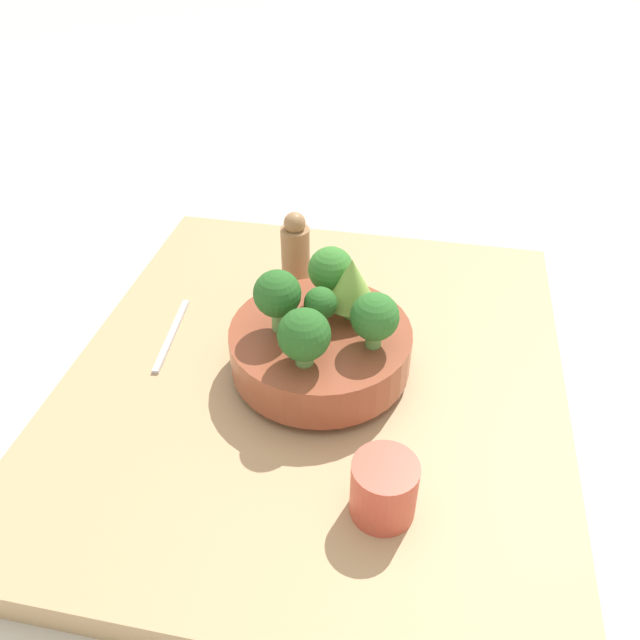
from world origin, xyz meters
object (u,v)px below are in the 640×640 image
(bowl, at_px, (320,349))
(cup, at_px, (384,489))
(pepper_mill, at_px, (296,257))
(fork, at_px, (172,335))

(bowl, bearing_deg, cup, 28.21)
(bowl, xyz_separation_m, cup, (0.21, 0.11, -0.00))
(pepper_mill, distance_m, fork, 0.23)
(bowl, distance_m, pepper_mill, 0.20)
(bowl, bearing_deg, pepper_mill, -157.47)
(bowl, distance_m, fork, 0.25)
(bowl, relative_size, fork, 1.47)
(bowl, xyz_separation_m, pepper_mill, (-0.19, -0.08, 0.03))
(cup, bearing_deg, pepper_mill, -154.36)
(bowl, bearing_deg, fork, -98.46)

